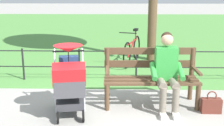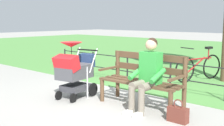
% 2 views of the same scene
% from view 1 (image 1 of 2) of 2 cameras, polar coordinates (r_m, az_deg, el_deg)
% --- Properties ---
extents(ground_plane, '(60.00, 60.00, 0.00)m').
position_cam_1_polar(ground_plane, '(5.21, -1.37, -8.02)').
color(ground_plane, '#9E9B93').
extents(grass_lawn, '(40.00, 16.00, 0.01)m').
position_cam_1_polar(grass_lawn, '(13.75, 0.38, 6.28)').
color(grass_lawn, '#518E42').
rests_on(grass_lawn, ground).
extents(park_bench, '(1.61, 0.64, 0.96)m').
position_cam_1_polar(park_bench, '(5.16, 7.42, -2.15)').
color(park_bench, brown).
rests_on(park_bench, ground).
extents(person_on_bench, '(0.54, 0.74, 1.28)m').
position_cam_1_polar(person_on_bench, '(4.94, 10.51, -1.22)').
color(person_on_bench, slate).
rests_on(person_on_bench, ground).
extents(stroller, '(0.63, 0.95, 1.15)m').
position_cam_1_polar(stroller, '(4.65, -8.20, -3.18)').
color(stroller, black).
rests_on(stroller, ground).
extents(handbag, '(0.32, 0.14, 0.37)m').
position_cam_1_polar(handbag, '(5.12, 18.50, -7.69)').
color(handbag, brown).
rests_on(handbag, ground).
extents(park_fence, '(6.19, 0.04, 0.70)m').
position_cam_1_polar(park_fence, '(6.39, -0.80, 0.21)').
color(park_fence, black).
rests_on(park_fence, ground).
extents(bicycle, '(0.61, 1.60, 0.89)m').
position_cam_1_polar(bicycle, '(7.85, 3.90, 2.55)').
color(bicycle, black).
rests_on(bicycle, ground).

